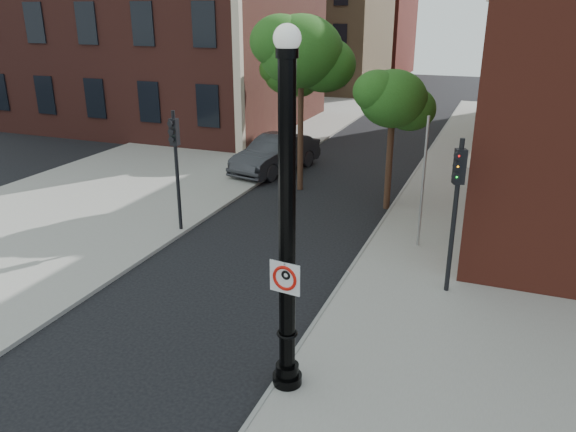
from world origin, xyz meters
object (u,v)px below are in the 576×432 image
at_px(parked_car, 276,154).
at_px(traffic_signal_left, 175,152).
at_px(lamppost, 287,241).
at_px(no_parking_sign, 285,278).
at_px(traffic_signal_right, 457,193).

distance_m(parked_car, traffic_signal_left, 8.51).
xyz_separation_m(lamppost, no_parking_sign, (0.02, -0.18, -0.67)).
distance_m(lamppost, no_parking_sign, 0.69).
xyz_separation_m(lamppost, traffic_signal_left, (-6.52, 6.54, -0.42)).
height_order(traffic_signal_left, traffic_signal_right, traffic_signal_right).
height_order(lamppost, traffic_signal_right, lamppost).
relative_size(lamppost, no_parking_sign, 11.24).
bearing_deg(no_parking_sign, lamppost, 104.36).
xyz_separation_m(no_parking_sign, traffic_signal_left, (-6.54, 6.72, 0.25)).
xyz_separation_m(lamppost, traffic_signal_right, (2.51, 5.26, -0.37)).
height_order(lamppost, parked_car, lamppost).
bearing_deg(traffic_signal_right, parked_car, 111.35).
bearing_deg(no_parking_sign, parked_car, 120.16).
bearing_deg(traffic_signal_left, parked_car, 85.79).
bearing_deg(parked_car, traffic_signal_right, -34.43).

